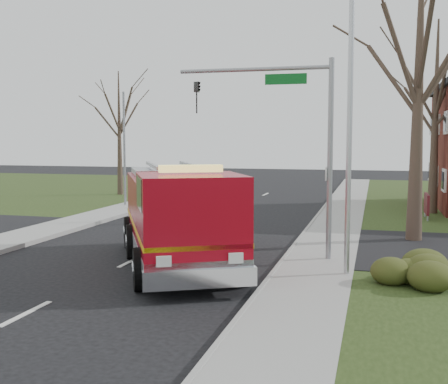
# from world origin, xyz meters

# --- Properties ---
(ground) EXTENTS (120.00, 120.00, 0.00)m
(ground) POSITION_xyz_m (0.00, 0.00, 0.00)
(ground) COLOR black
(ground) RESTS_ON ground
(sidewalk_right) EXTENTS (2.40, 80.00, 0.15)m
(sidewalk_right) POSITION_xyz_m (6.20, 0.00, 0.07)
(sidewalk_right) COLOR #979691
(sidewalk_right) RESTS_ON ground
(health_center_sign) EXTENTS (0.12, 2.00, 1.40)m
(health_center_sign) POSITION_xyz_m (10.50, 12.50, 0.88)
(health_center_sign) COLOR #4F1218
(health_center_sign) RESTS_ON ground
(hedge_corner) EXTENTS (2.80, 2.00, 0.90)m
(hedge_corner) POSITION_xyz_m (9.00, -1.00, 0.58)
(hedge_corner) COLOR #353F17
(hedge_corner) RESTS_ON lawn_right
(bare_tree_near) EXTENTS (6.00, 6.00, 12.00)m
(bare_tree_near) POSITION_xyz_m (9.50, 6.00, 7.41)
(bare_tree_near) COLOR #33261E
(bare_tree_near) RESTS_ON ground
(bare_tree_far) EXTENTS (5.25, 5.25, 10.50)m
(bare_tree_far) POSITION_xyz_m (11.00, 15.00, 6.49)
(bare_tree_far) COLOR #33261E
(bare_tree_far) RESTS_ON ground
(bare_tree_left) EXTENTS (4.50, 4.50, 9.00)m
(bare_tree_left) POSITION_xyz_m (-10.00, 20.00, 5.56)
(bare_tree_left) COLOR #33261E
(bare_tree_left) RESTS_ON ground
(traffic_signal_mast) EXTENTS (5.29, 0.18, 6.80)m
(traffic_signal_mast) POSITION_xyz_m (5.21, 1.50, 4.71)
(traffic_signal_mast) COLOR gray
(traffic_signal_mast) RESTS_ON ground
(streetlight_pole) EXTENTS (1.48, 0.16, 8.40)m
(streetlight_pole) POSITION_xyz_m (7.14, -0.50, 4.55)
(streetlight_pole) COLOR #B7BABF
(streetlight_pole) RESTS_ON ground
(utility_pole_far) EXTENTS (0.14, 0.14, 7.00)m
(utility_pole_far) POSITION_xyz_m (-6.80, 14.00, 3.50)
(utility_pole_far) COLOR gray
(utility_pole_far) RESTS_ON ground
(fire_engine) EXTENTS (6.49, 8.91, 3.44)m
(fire_engine) POSITION_xyz_m (1.79, -0.24, 1.56)
(fire_engine) COLOR #9B0716
(fire_engine) RESTS_ON ground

